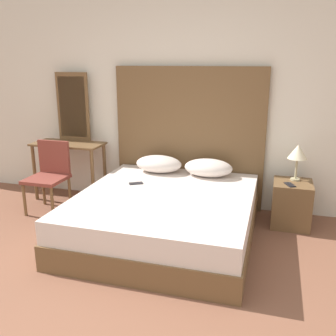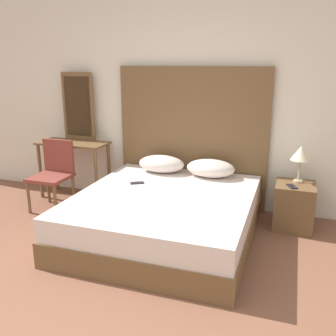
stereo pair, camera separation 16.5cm
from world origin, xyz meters
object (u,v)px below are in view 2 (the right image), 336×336
at_px(vanity_desk, 74,153).
at_px(chair, 54,170).
at_px(phone_on_bed, 137,183).
at_px(table_lamp, 301,154).
at_px(bed, 165,216).
at_px(phone_on_nightstand, 292,186).
at_px(nightstand, 294,206).

relative_size(vanity_desk, chair, 1.09).
relative_size(phone_on_bed, vanity_desk, 0.18).
xyz_separation_m(table_lamp, chair, (-2.84, -0.42, -0.33)).
xyz_separation_m(phone_on_bed, chair, (-1.16, 0.11, 0.00)).
bearing_deg(table_lamp, bed, -149.09).
distance_m(phone_on_bed, phone_on_nightstand, 1.65).
bearing_deg(nightstand, phone_on_nightstand, -109.47).
bearing_deg(chair, vanity_desk, 86.24).
xyz_separation_m(phone_on_nightstand, vanity_desk, (-2.75, 0.19, 0.10)).
distance_m(nightstand, chair, 2.84).
xyz_separation_m(bed, chair, (-1.56, 0.34, 0.24)).
bearing_deg(phone_on_nightstand, vanity_desk, 175.99).
height_order(phone_on_bed, table_lamp, table_lamp).
relative_size(bed, nightstand, 3.89).
bearing_deg(bed, phone_on_bed, 150.21).
bearing_deg(bed, chair, 167.60).
bearing_deg(vanity_desk, phone_on_nightstand, -4.01).
relative_size(table_lamp, vanity_desk, 0.44).
bearing_deg(table_lamp, phone_on_bed, -162.51).
relative_size(phone_on_nightstand, vanity_desk, 0.18).
bearing_deg(bed, phone_on_nightstand, 24.91).
bearing_deg(chair, phone_on_bed, -5.48).
distance_m(phone_on_bed, table_lamp, 1.79).
xyz_separation_m(bed, nightstand, (1.25, 0.67, 0.02)).
relative_size(phone_on_bed, chair, 0.20).
distance_m(bed, phone_on_nightstand, 1.36).
height_order(phone_on_bed, phone_on_nightstand, phone_on_nightstand).
xyz_separation_m(phone_on_bed, vanity_desk, (-1.13, 0.52, 0.13)).
bearing_deg(phone_on_bed, vanity_desk, 155.15).
relative_size(nightstand, phone_on_nightstand, 3.01).
bearing_deg(phone_on_nightstand, chair, -175.48).
relative_size(phone_on_bed, phone_on_nightstand, 0.99).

